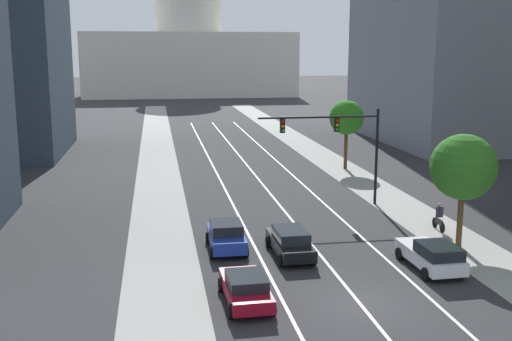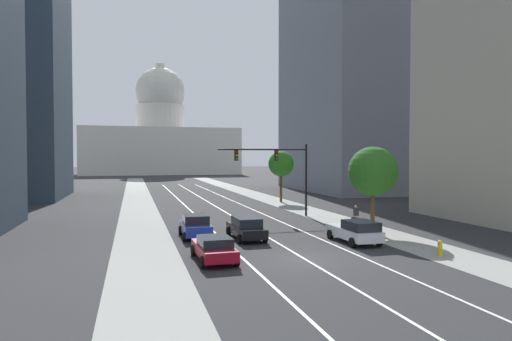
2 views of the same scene
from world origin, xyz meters
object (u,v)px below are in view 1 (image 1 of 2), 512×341
object	(u,v)px
car_crimson	(246,288)
street_tree_far_right	(347,118)
cyclist	(439,217)
capitol_building	(189,46)
car_black	(290,242)
traffic_signal_mast	(340,137)
street_tree_mid_right	(463,167)
car_white	(432,255)
car_blue	(226,236)

from	to	relation	value
car_crimson	street_tree_far_right	xyz separation A→B (m)	(13.68, 29.57, 4.05)
cyclist	car_crimson	bearing A→B (deg)	125.18
capitol_building	car_black	distance (m)	124.00
car_black	traffic_signal_mast	xyz separation A→B (m)	(5.76, 10.29, 4.14)
traffic_signal_mast	street_tree_mid_right	bearing A→B (deg)	-69.18
car_crimson	traffic_signal_mast	bearing A→B (deg)	-30.73
cyclist	street_tree_mid_right	xyz separation A→B (m)	(-0.35, -3.26, 3.71)
capitol_building	car_white	size ratio (longest dim) A/B	10.63
car_blue	cyclist	xyz separation A→B (m)	(13.30, 1.72, 0.03)
capitol_building	street_tree_far_right	bearing A→B (deg)	-84.98
car_blue	street_tree_far_right	world-z (taller)	street_tree_far_right
car_crimson	traffic_signal_mast	world-z (taller)	traffic_signal_mast
car_blue	traffic_signal_mast	size ratio (longest dim) A/B	0.48
capitol_building	street_tree_mid_right	world-z (taller)	capitol_building
capitol_building	traffic_signal_mast	world-z (taller)	capitol_building
car_black	street_tree_far_right	world-z (taller)	street_tree_far_right
traffic_signal_mast	car_white	bearing A→B (deg)	-86.72
car_blue	car_white	bearing A→B (deg)	-116.05
traffic_signal_mast	street_tree_mid_right	size ratio (longest dim) A/B	1.35
car_blue	car_black	bearing A→B (deg)	-115.13
car_crimson	street_tree_far_right	bearing A→B (deg)	-26.42
car_crimson	cyclist	world-z (taller)	cyclist
car_white	street_tree_mid_right	xyz separation A→B (m)	(3.13, 3.30, 3.77)
capitol_building	street_tree_far_right	xyz separation A→B (m)	(8.78, -99.86, -7.00)
capitol_building	car_crimson	size ratio (longest dim) A/B	10.97
street_tree_far_right	car_blue	bearing A→B (deg)	-121.75
car_crimson	car_white	size ratio (longest dim) A/B	0.97
car_crimson	car_white	world-z (taller)	car_white
capitol_building	traffic_signal_mast	xyz separation A→B (m)	(4.13, -113.22, -6.82)
cyclist	street_tree_far_right	bearing A→B (deg)	-0.56
car_white	street_tree_mid_right	size ratio (longest dim) A/B	0.73
traffic_signal_mast	car_black	bearing A→B (deg)	-119.27
car_black	car_white	size ratio (longest dim) A/B	1.03
car_blue	street_tree_mid_right	world-z (taller)	street_tree_mid_right
car_black	car_white	world-z (taller)	car_white
car_white	street_tree_mid_right	distance (m)	5.90
car_white	cyclist	bearing A→B (deg)	-29.12
cyclist	street_tree_mid_right	bearing A→B (deg)	174.36
car_crimson	car_white	bearing A→B (deg)	-76.58
capitol_building	car_white	distance (m)	127.37
car_crimson	street_tree_far_right	size ratio (longest dim) A/B	0.71
car_black	cyclist	world-z (taller)	cyclist
car_crimson	street_tree_far_right	world-z (taller)	street_tree_far_right
traffic_signal_mast	street_tree_far_right	bearing A→B (deg)	70.84
capitol_building	car_black	world-z (taller)	capitol_building
street_tree_far_right	cyclist	bearing A→B (deg)	-91.08
car_blue	traffic_signal_mast	distance (m)	13.23
car_crimson	street_tree_mid_right	distance (m)	14.74
car_crimson	car_blue	xyz separation A→B (m)	(-0.00, 7.47, 0.11)
car_crimson	car_blue	distance (m)	7.47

